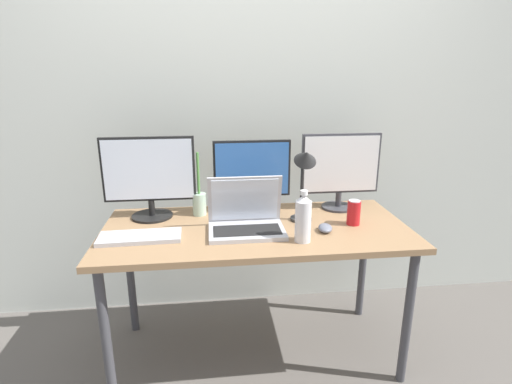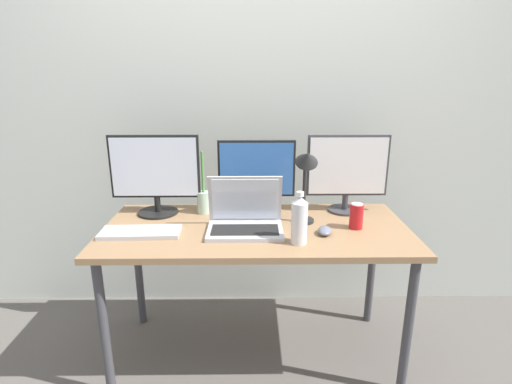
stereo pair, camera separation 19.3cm
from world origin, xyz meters
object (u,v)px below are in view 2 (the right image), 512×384
Objects in this scene: monitor_right at (347,171)px; bamboo_vase at (204,200)px; laptop_silver at (245,218)px; mouse_by_keyboard at (325,231)px; work_desk at (256,240)px; monitor_center at (257,174)px; soda_can_near_keyboard at (356,216)px; desk_lamp at (306,172)px; water_bottle at (299,220)px; monitor_left at (155,173)px; keyboard_main at (141,232)px.

monitor_right reaches higher than bamboo_vase.
laptop_silver is 3.56× the size of mouse_by_keyboard.
work_desk is 0.37m from monitor_center.
bamboo_vase is at bearing -178.60° from monitor_right.
desk_lamp is at bearing 169.44° from soda_can_near_keyboard.
monitor_center reaches higher than mouse_by_keyboard.
monitor_left is at bearing 151.07° from water_bottle.
desk_lamp reaches higher than mouse_by_keyboard.
monitor_right is 0.79m from bamboo_vase.
bamboo_vase is at bearing 132.70° from laptop_silver.
monitor_left is 1.17× the size of desk_lamp.
keyboard_main is 0.84m from desk_lamp.
monitor_right is 0.63m from laptop_silver.
bamboo_vase is 0.59m from desk_lamp.
monitor_center reaches higher than bamboo_vase.
monitor_left is at bearing 153.46° from laptop_silver.
mouse_by_keyboard reaches higher than keyboard_main.
laptop_silver is 1.50× the size of water_bottle.
monitor_right is at bearing 89.43° from soda_can_near_keyboard.
keyboard_main is at bearing -169.34° from mouse_by_keyboard.
mouse_by_keyboard is 0.19m from water_bottle.
monitor_center is at bearing 3.35° from monitor_left.
monitor_right is at bearing 54.47° from water_bottle.
soda_can_near_keyboard is (-0.00, -0.25, -0.17)m from monitor_right.
desk_lamp is at bearing -41.28° from monitor_center.
laptop_silver is at bearing -26.54° from monitor_left.
keyboard_main is (-0.55, -0.32, -0.20)m from monitor_center.
mouse_by_keyboard is at bearing -19.08° from monitor_left.
keyboard_main is 1.55× the size of water_bottle.
monitor_left reaches higher than keyboard_main.
monitor_left reaches higher than laptop_silver.
soda_can_near_keyboard is at bearing 30.14° from water_bottle.
mouse_by_keyboard is at bearing -45.69° from monitor_center.
keyboard_main is at bearing -170.70° from work_desk.
work_desk is 0.15m from laptop_silver.
monitor_center is at bearing 28.24° from keyboard_main.
water_bottle is at bearing -132.02° from mouse_by_keyboard.
monitor_right reaches higher than keyboard_main.
monitor_left is at bearing 167.11° from desk_lamp.
laptop_silver is at bearing -168.27° from desk_lamp.
monitor_center is 0.95× the size of monitor_right.
work_desk is 4.43× the size of bamboo_vase.
keyboard_main is (-1.04, -0.32, -0.22)m from monitor_right.
monitor_center is at bearing 145.42° from mouse_by_keyboard.
mouse_by_keyboard is 0.29m from desk_lamp.
monitor_right is 1.08× the size of desk_lamp.
monitor_right is at bearing 15.09° from keyboard_main.
soda_can_near_keyboard is 0.31× the size of desk_lamp.
bamboo_vase reaches higher than keyboard_main.
bamboo_vase is at bearing 139.18° from water_bottle.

